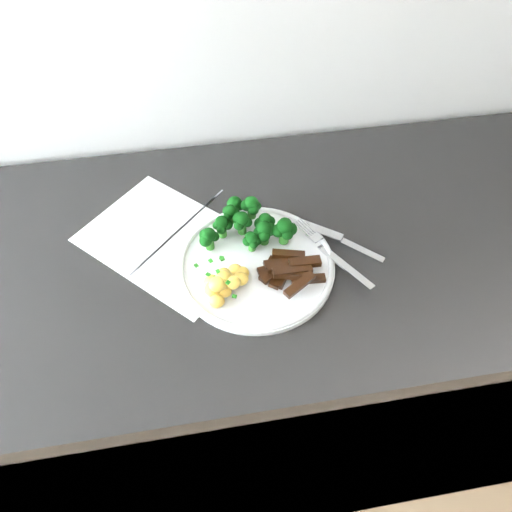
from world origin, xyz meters
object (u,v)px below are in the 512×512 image
Objects in this scene: broccoli at (250,223)px; fork at (334,256)px; plate at (256,265)px; beef_strips at (289,270)px; potatoes at (224,282)px; counter at (247,366)px; recipe_paper at (168,240)px; knife at (347,244)px.

broccoli is 0.15m from fork.
plate is 0.06m from beef_strips.
broccoli is at bearing 60.64° from potatoes.
counter is at bearing 113.48° from plate.
fork is (0.08, 0.02, -0.00)m from beef_strips.
fork reaches higher than plate.
potatoes is (0.08, -0.12, 0.02)m from recipe_paper.
broccoli reaches higher than potatoes.
potatoes is at bearing -165.30° from knife.
plate is 0.07m from broccoli.
beef_strips is 0.08m from fork.
recipe_paper is 2.10× the size of broccoli.
recipe_paper reaches higher than counter.
recipe_paper is 2.34× the size of knife.
plate is 1.55× the size of fork.
broccoli is at bearing 89.67° from plate.
beef_strips is (0.06, -0.06, 0.45)m from counter.
recipe_paper is 0.15m from broccoli.
fork is at bearing -137.41° from knife.
counter is 6.71× the size of recipe_paper.
fork reaches higher than recipe_paper.
beef_strips is (0.11, 0.01, -0.01)m from potatoes.
potatoes is 0.81× the size of beef_strips.
recipe_paper is at bearing 149.65° from plate.
recipe_paper is at bearing 167.88° from knife.
counter is at bearing 161.86° from fork.
beef_strips reaches higher than recipe_paper.
plate is at bearing 149.86° from beef_strips.
counter is 0.46m from beef_strips.
potatoes reaches higher than counter.
counter is 21.64× the size of beef_strips.
counter is at bearing 61.02° from potatoes.
broccoli is at bearing 59.58° from counter.
broccoli is 0.97× the size of fork.
beef_strips is (0.05, -0.03, 0.01)m from plate.
potatoes reaches higher than knife.
beef_strips is 0.63× the size of fork.
plate is 1.59× the size of broccoli.
knife reaches higher than recipe_paper.
potatoes is at bearing -173.88° from beef_strips.
counter is 0.47m from knife.
broccoli reaches higher than recipe_paper.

